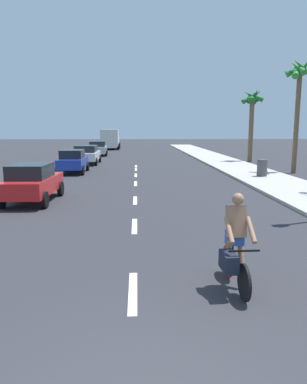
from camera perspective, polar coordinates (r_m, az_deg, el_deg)
name	(u,v)px	position (r m, az deg, el deg)	size (l,w,h in m)	color
ground_plane	(136,176)	(23.49, -2.76, 2.52)	(160.00, 160.00, 0.00)	#2D2D33
sidewalk_strip	(246,171)	(26.57, 14.03, 3.24)	(3.60, 80.00, 0.14)	#B2ADA3
lane_stripe_1	(133,292)	(7.06, -3.21, -15.13)	(0.16, 1.80, 0.01)	white
lane_stripe_2	(135,226)	(11.47, -2.95, -5.25)	(0.16, 1.80, 0.01)	white
lane_stripe_3	(135,200)	(15.48, -2.85, -1.28)	(0.16, 1.80, 0.01)	white
lane_stripe_4	(136,184)	(20.17, -2.79, 1.32)	(0.16, 1.80, 0.01)	white
lane_stripe_5	(136,175)	(23.79, -2.75, 2.62)	(0.16, 1.80, 0.01)	white
lane_stripe_6	(136,169)	(27.11, -2.73, 3.50)	(0.16, 1.80, 0.01)	white
lane_stripe_7	(136,166)	(29.40, -2.72, 4.00)	(0.16, 1.80, 0.01)	white
cyclist	(234,246)	(7.05, 12.38, -8.18)	(0.63, 1.71, 1.82)	black
parked_car_red	(32,182)	(15.82, -18.20, 1.53)	(1.89, 3.91, 1.57)	red
parked_car_blue	(73,161)	(25.43, -12.35, 4.75)	(1.81, 3.84, 1.57)	#1E389E
parked_car_white	(87,154)	(31.68, -10.31, 5.79)	(2.09, 4.52, 1.57)	white
parked_car_silver	(98,148)	(41.41, -8.61, 6.75)	(2.27, 4.60, 1.57)	#B7BABF
delivery_truck	(110,139)	(53.75, -6.70, 8.18)	(2.72, 6.26, 2.80)	beige
palm_tree_far	(299,84)	(26.51, 21.56, 15.25)	(1.78, 1.91, 7.62)	brown
palm_tree_distant	(252,106)	(34.07, 14.99, 12.65)	(1.92, 1.81, 6.44)	brown
trash_bin_far	(262,168)	(23.09, 16.43, 3.60)	(0.60, 0.60, 1.00)	#47474C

